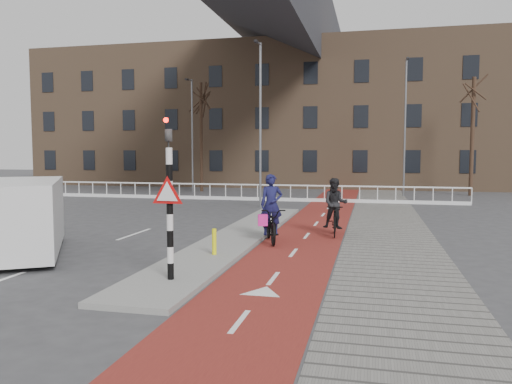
# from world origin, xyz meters

# --- Properties ---
(ground) EXTENTS (120.00, 120.00, 0.00)m
(ground) POSITION_xyz_m (0.00, 0.00, 0.00)
(ground) COLOR #38383A
(ground) RESTS_ON ground
(bike_lane) EXTENTS (2.50, 60.00, 0.01)m
(bike_lane) POSITION_xyz_m (1.50, 10.00, 0.01)
(bike_lane) COLOR maroon
(bike_lane) RESTS_ON ground
(sidewalk) EXTENTS (3.00, 60.00, 0.01)m
(sidewalk) POSITION_xyz_m (4.30, 10.00, 0.01)
(sidewalk) COLOR slate
(sidewalk) RESTS_ON ground
(curb_island) EXTENTS (1.80, 16.00, 0.12)m
(curb_island) POSITION_xyz_m (-0.70, 4.00, 0.06)
(curb_island) COLOR gray
(curb_island) RESTS_ON ground
(traffic_signal) EXTENTS (0.80, 0.80, 3.68)m
(traffic_signal) POSITION_xyz_m (-0.60, -2.02, 1.99)
(traffic_signal) COLOR black
(traffic_signal) RESTS_ON curb_island
(bollard) EXTENTS (0.12, 0.12, 0.71)m
(bollard) POSITION_xyz_m (-0.48, 0.74, 0.47)
(bollard) COLOR #F3F10D
(bollard) RESTS_ON curb_island
(cyclist_near) EXTENTS (1.36, 2.26, 2.19)m
(cyclist_near) POSITION_xyz_m (0.55, 3.50, 0.75)
(cyclist_near) COLOR black
(cyclist_near) RESTS_ON bike_lane
(cyclist_far) EXTENTS (0.89, 1.89, 2.00)m
(cyclist_far) POSITION_xyz_m (2.45, 5.30, 0.84)
(cyclist_far) COLOR black
(cyclist_far) RESTS_ON bike_lane
(van) EXTENTS (4.23, 5.20, 2.11)m
(van) POSITION_xyz_m (-5.89, -0.03, 1.11)
(van) COLOR silver
(van) RESTS_ON ground
(railing) EXTENTS (28.00, 0.10, 0.99)m
(railing) POSITION_xyz_m (-5.00, 17.00, 0.31)
(railing) COLOR silver
(railing) RESTS_ON ground
(townhouse_row) EXTENTS (46.00, 10.00, 15.90)m
(townhouse_row) POSITION_xyz_m (-3.00, 32.00, 7.81)
(townhouse_row) COLOR #7F6047
(townhouse_row) RESTS_ON ground
(tree_mid) EXTENTS (0.23, 0.23, 7.98)m
(tree_mid) POSITION_xyz_m (-8.64, 23.00, 3.99)
(tree_mid) COLOR black
(tree_mid) RESTS_ON ground
(tree_right) EXTENTS (0.26, 0.26, 7.83)m
(tree_right) POSITION_xyz_m (10.11, 23.50, 3.91)
(tree_right) COLOR black
(tree_right) RESTS_ON ground
(streetlight_near) EXTENTS (0.12, 0.12, 8.49)m
(streetlight_near) POSITION_xyz_m (-2.01, 13.33, 4.24)
(streetlight_near) COLOR slate
(streetlight_near) RESTS_ON ground
(streetlight_left) EXTENTS (0.12, 0.12, 8.09)m
(streetlight_left) POSITION_xyz_m (-8.99, 22.07, 4.04)
(streetlight_left) COLOR slate
(streetlight_left) RESTS_ON ground
(streetlight_right) EXTENTS (0.12, 0.12, 8.91)m
(streetlight_right) POSITION_xyz_m (5.72, 22.04, 4.46)
(streetlight_right) COLOR slate
(streetlight_right) RESTS_ON ground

